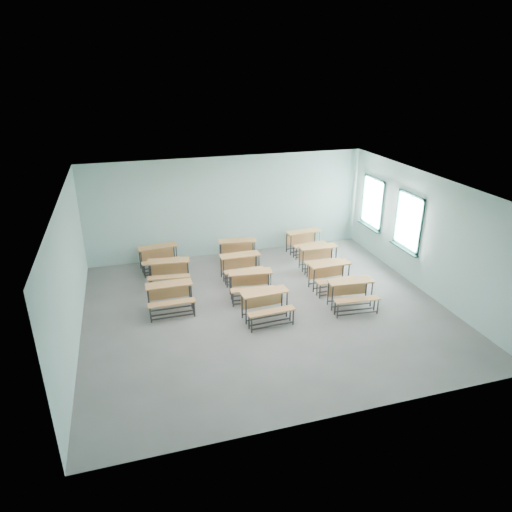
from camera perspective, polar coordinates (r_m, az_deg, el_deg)
The scene contains 12 objects.
room at distance 11.12m, azimuth 1.68°, elevation 0.58°, with size 9.04×8.04×3.24m.
desk_unit_r0c1 at distance 11.12m, azimuth 1.27°, elevation -5.76°, with size 1.20×0.84×0.72m.
desk_unit_r0c2 at distance 11.90m, azimuth 11.88°, elevation -4.25°, with size 1.22×0.87×0.72m.
desk_unit_r1c0 at distance 11.69m, azimuth -10.71°, elevation -4.67°, with size 1.16×0.78×0.72m.
desk_unit_r1c1 at distance 12.14m, azimuth -0.65°, elevation -3.14°, with size 1.25×0.92×0.72m.
desk_unit_r1c2 at distance 12.78m, azimuth 9.34°, elevation -2.06°, with size 1.18×0.81×0.72m.
desk_unit_r2c0 at distance 13.03m, azimuth -10.83°, elevation -1.66°, with size 1.25×0.92×0.72m.
desk_unit_r2c1 at distance 13.20m, azimuth -1.89°, elevation -0.92°, with size 1.17×0.80×0.72m.
desk_unit_r2c2 at distance 13.91m, azimuth 7.90°, elevation 0.16°, with size 1.19×0.82×0.72m.
desk_unit_r3c0 at distance 14.10m, azimuth -12.06°, elevation 0.18°, with size 1.24×0.91×0.72m.
desk_unit_r3c1 at distance 14.26m, azimuth -2.30°, elevation 0.96°, with size 1.24×0.91×0.72m.
desk_unit_r3c2 at distance 15.12m, azimuth 6.11°, elevation 2.16°, with size 1.23×0.89×0.72m.
Camera 1 is at (-3.13, -9.72, 5.85)m, focal length 32.00 mm.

